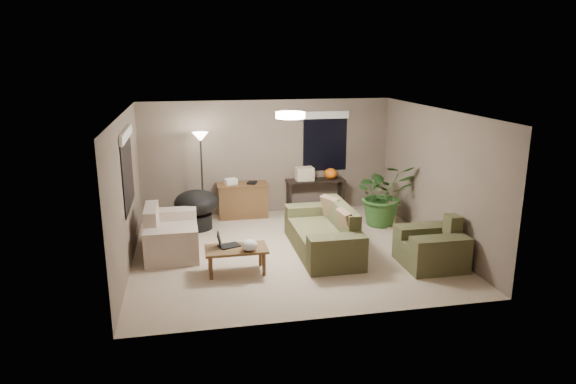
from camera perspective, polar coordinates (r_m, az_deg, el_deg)
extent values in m
plane|color=tan|center=(9.31, 0.24, -6.57)|extent=(5.50, 5.50, 0.00)
plane|color=white|center=(8.72, 0.26, 8.92)|extent=(5.50, 5.50, 0.00)
plane|color=#746155|center=(11.34, -2.28, 3.89)|extent=(5.50, 0.00, 5.50)
plane|color=#746155|center=(6.60, 4.61, -4.20)|extent=(5.50, 0.00, 5.50)
plane|color=#746155|center=(8.82, -17.53, 0.04)|extent=(0.00, 5.00, 5.00)
plane|color=#746155|center=(9.85, 16.14, 1.63)|extent=(0.00, 5.00, 5.00)
cube|color=brown|center=(9.27, 3.79, -5.32)|extent=(0.95, 1.48, 0.42)
cube|color=brown|center=(9.23, 6.03, -2.68)|extent=(0.22, 1.48, 0.43)
cube|color=#47472A|center=(8.41, 5.43, -6.85)|extent=(0.95, 0.36, 0.60)
cube|color=brown|center=(10.08, 2.45, -3.08)|extent=(0.95, 0.36, 0.60)
cube|color=#8C7251|center=(8.80, 6.49, -3.47)|extent=(0.27, 0.47, 0.47)
cube|color=#8C7251|center=(9.62, 4.87, -1.83)|extent=(0.39, 0.50, 0.47)
cube|color=beige|center=(9.48, -12.71, -5.20)|extent=(0.90, 0.88, 0.42)
cube|color=beige|center=(9.36, -14.94, -2.85)|extent=(0.22, 0.88, 0.43)
cube|color=beige|center=(8.87, -12.82, -6.01)|extent=(0.90, 0.36, 0.60)
cube|color=beige|center=(10.04, -12.68, -3.53)|extent=(0.90, 0.36, 0.60)
cube|color=#49482C|center=(8.96, 15.54, -6.58)|extent=(0.95, 0.28, 0.42)
cube|color=brown|center=(8.99, 17.81, -3.81)|extent=(0.22, 0.28, 0.43)
cube|color=brown|center=(8.67, 16.52, -6.76)|extent=(0.95, 0.36, 0.60)
cube|color=#47462A|center=(9.20, 14.69, -5.36)|extent=(0.95, 0.36, 0.60)
cube|color=brown|center=(8.33, -5.78, -6.33)|extent=(1.00, 0.55, 0.04)
cylinder|color=brown|center=(8.20, -8.55, -8.37)|extent=(0.06, 0.06, 0.38)
cylinder|color=brown|center=(8.27, -2.68, -8.00)|extent=(0.06, 0.06, 0.38)
cylinder|color=brown|center=(8.57, -8.69, -7.33)|extent=(0.06, 0.06, 0.38)
cylinder|color=brown|center=(8.64, -3.08, -6.99)|extent=(0.06, 0.06, 0.38)
cube|color=black|center=(8.41, -6.53, -5.95)|extent=(0.39, 0.33, 0.02)
cube|color=black|center=(8.36, -7.66, -5.25)|extent=(0.09, 0.24, 0.22)
ellipsoid|color=white|center=(8.17, -4.29, -5.91)|extent=(0.32, 0.31, 0.18)
cube|color=brown|center=(11.19, -5.04, -1.01)|extent=(1.05, 0.45, 0.71)
cube|color=brown|center=(11.10, -5.09, 0.85)|extent=(1.10, 0.50, 0.04)
cube|color=silver|center=(11.05, -6.38, 1.19)|extent=(0.30, 0.26, 0.12)
cube|color=black|center=(11.06, -4.03, 1.04)|extent=(0.25, 0.27, 0.04)
cube|color=black|center=(11.43, 3.06, 1.30)|extent=(1.30, 0.40, 0.04)
cube|color=black|center=(11.39, 0.11, -0.67)|extent=(0.05, 0.38, 0.71)
cube|color=black|center=(11.68, 5.89, -0.36)|extent=(0.05, 0.38, 0.71)
cube|color=black|center=(11.58, 3.02, -1.49)|extent=(1.25, 0.36, 0.03)
ellipsoid|color=orange|center=(11.49, 4.76, 2.06)|extent=(0.38, 0.38, 0.24)
cube|color=beige|center=(11.33, 1.85, 2.05)|extent=(0.39, 0.30, 0.29)
cylinder|color=black|center=(10.61, -10.03, -3.24)|extent=(0.60, 0.60, 0.30)
ellipsoid|color=black|center=(10.49, -10.13, -1.16)|extent=(1.13, 1.13, 0.50)
cylinder|color=black|center=(11.02, -9.31, -3.28)|extent=(0.28, 0.28, 0.02)
cylinder|color=black|center=(10.78, -9.51, 1.23)|extent=(0.04, 0.04, 1.78)
cone|color=white|center=(10.61, -9.72, 6.06)|extent=(0.32, 0.32, 0.18)
cylinder|color=white|center=(8.73, 0.26, 8.53)|extent=(0.50, 0.50, 0.10)
imported|color=#2D5923|center=(10.78, 10.52, -0.96)|extent=(1.18, 1.31, 1.02)
cube|color=tan|center=(10.83, 11.52, -3.68)|extent=(0.32, 0.32, 0.03)
cylinder|color=tan|center=(10.76, 11.58, -2.49)|extent=(0.12, 0.12, 0.44)
cube|color=tan|center=(10.70, 11.64, -1.29)|extent=(0.22, 0.22, 0.03)
cube|color=black|center=(9.04, -17.40, 2.35)|extent=(0.01, 1.50, 1.30)
cube|color=white|center=(8.94, -17.56, 6.12)|extent=(0.05, 1.56, 0.16)
cube|color=black|center=(11.54, 4.13, 5.57)|extent=(1.00, 0.01, 1.30)
cube|color=white|center=(11.44, 4.21, 8.52)|extent=(1.06, 0.05, 0.16)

